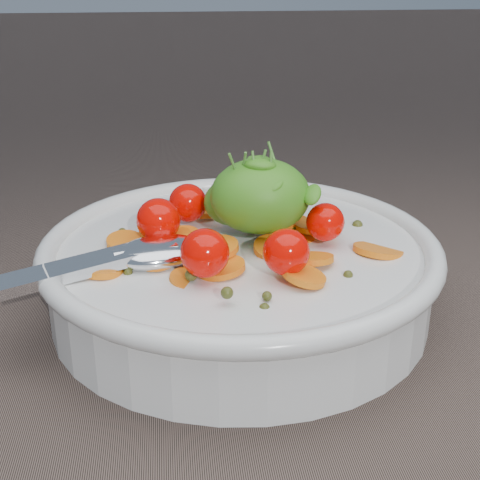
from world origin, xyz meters
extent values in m
plane|color=brown|center=(0.00, 0.00, 0.00)|extent=(6.00, 6.00, 0.00)
cylinder|color=white|center=(0.01, 0.00, 0.03)|extent=(0.28, 0.28, 0.05)
torus|color=white|center=(0.01, 0.00, 0.05)|extent=(0.29, 0.29, 0.02)
cylinder|color=white|center=(0.01, 0.00, 0.00)|extent=(0.14, 0.14, 0.01)
cylinder|color=brown|center=(0.01, 0.00, 0.03)|extent=(0.25, 0.25, 0.04)
cylinder|color=orange|center=(0.05, -0.03, 0.06)|extent=(0.05, 0.05, 0.01)
cylinder|color=orange|center=(-0.03, 0.02, 0.05)|extent=(0.03, 0.03, 0.02)
cylinder|color=orange|center=(-0.01, 0.06, 0.06)|extent=(0.03, 0.04, 0.01)
cylinder|color=orange|center=(0.03, -0.01, 0.06)|extent=(0.04, 0.04, 0.01)
cylinder|color=orange|center=(0.06, 0.01, 0.05)|extent=(0.04, 0.04, 0.01)
cylinder|color=orange|center=(0.05, 0.03, 0.06)|extent=(0.04, 0.04, 0.01)
cylinder|color=orange|center=(-0.09, -0.03, 0.05)|extent=(0.04, 0.04, 0.01)
cylinder|color=orange|center=(0.04, -0.07, 0.05)|extent=(0.05, 0.05, 0.01)
cylinder|color=orange|center=(-0.01, -0.02, 0.06)|extent=(0.05, 0.05, 0.01)
cylinder|color=orange|center=(0.11, -0.02, 0.05)|extent=(0.05, 0.05, 0.01)
cylinder|color=orange|center=(-0.05, -0.02, 0.06)|extent=(0.05, 0.05, 0.01)
cylinder|color=orange|center=(-0.01, -0.04, 0.06)|extent=(0.05, 0.05, 0.01)
cylinder|color=orange|center=(-0.06, 0.01, 0.06)|extent=(0.03, 0.03, 0.01)
cylinder|color=orange|center=(-0.07, 0.01, 0.06)|extent=(0.04, 0.04, 0.01)
cylinder|color=orange|center=(-0.04, 0.01, 0.06)|extent=(0.04, 0.04, 0.01)
cylinder|color=orange|center=(-0.05, 0.01, 0.06)|extent=(0.04, 0.05, 0.02)
cylinder|color=orange|center=(0.06, 0.03, 0.05)|extent=(0.04, 0.04, 0.02)
cylinder|color=orange|center=(-0.03, -0.05, 0.05)|extent=(0.04, 0.04, 0.01)
cylinder|color=orange|center=(0.04, -0.06, 0.06)|extent=(0.04, 0.04, 0.01)
cylinder|color=orange|center=(0.07, 0.02, 0.06)|extent=(0.04, 0.04, 0.01)
cylinder|color=orange|center=(0.02, 0.06, 0.06)|extent=(0.04, 0.04, 0.01)
sphere|color=#414517|center=(-0.07, -0.04, 0.05)|extent=(0.01, 0.01, 0.01)
sphere|color=#414517|center=(-0.04, 0.04, 0.05)|extent=(0.01, 0.01, 0.01)
sphere|color=#414517|center=(0.06, 0.04, 0.06)|extent=(0.01, 0.01, 0.01)
sphere|color=#414517|center=(0.01, -0.09, 0.05)|extent=(0.01, 0.01, 0.01)
sphere|color=#414517|center=(-0.03, -0.05, 0.06)|extent=(0.01, 0.01, 0.01)
sphere|color=#414517|center=(0.02, 0.07, 0.06)|extent=(0.01, 0.01, 0.01)
sphere|color=#414517|center=(0.08, -0.06, 0.05)|extent=(0.01, 0.01, 0.01)
sphere|color=#414517|center=(0.04, 0.11, 0.06)|extent=(0.01, 0.01, 0.01)
sphere|color=#414517|center=(0.02, -0.08, 0.06)|extent=(0.01, 0.01, 0.01)
sphere|color=#414517|center=(0.02, 0.04, 0.06)|extent=(0.01, 0.01, 0.01)
sphere|color=#414517|center=(-0.01, -0.09, 0.06)|extent=(0.01, 0.01, 0.01)
sphere|color=#414517|center=(0.02, 0.09, 0.06)|extent=(0.01, 0.01, 0.01)
sphere|color=#414517|center=(0.09, 0.06, 0.05)|extent=(0.01, 0.01, 0.01)
sphere|color=#414517|center=(0.11, 0.03, 0.05)|extent=(0.01, 0.01, 0.01)
sphere|color=#414517|center=(0.06, 0.02, 0.06)|extent=(0.01, 0.01, 0.01)
sphere|color=#414517|center=(-0.04, 0.01, 0.05)|extent=(0.01, 0.01, 0.01)
sphere|color=#414517|center=(-0.04, 0.08, 0.06)|extent=(0.01, 0.01, 0.01)
sphere|color=#414517|center=(-0.08, 0.03, 0.06)|extent=(0.01, 0.01, 0.01)
sphere|color=#E60700|center=(0.07, 0.00, 0.07)|extent=(0.03, 0.03, 0.03)
sphere|color=#E60700|center=(0.04, 0.05, 0.07)|extent=(0.03, 0.03, 0.03)
sphere|color=#E60700|center=(-0.03, 0.05, 0.07)|extent=(0.03, 0.03, 0.03)
sphere|color=#E60700|center=(-0.05, 0.01, 0.07)|extent=(0.03, 0.03, 0.03)
sphere|color=#E60700|center=(-0.02, -0.05, 0.07)|extent=(0.03, 0.03, 0.03)
sphere|color=#E60700|center=(0.03, -0.06, 0.07)|extent=(0.03, 0.03, 0.03)
ellipsoid|color=#479622|center=(0.03, 0.01, 0.09)|extent=(0.07, 0.06, 0.05)
ellipsoid|color=#479622|center=(0.01, 0.03, 0.08)|extent=(0.04, 0.04, 0.03)
ellipsoid|color=#479622|center=(0.02, 0.01, 0.11)|extent=(0.03, 0.04, 0.03)
ellipsoid|color=#479622|center=(0.01, 0.02, 0.10)|extent=(0.04, 0.04, 0.02)
ellipsoid|color=#479622|center=(0.01, 0.01, 0.10)|extent=(0.03, 0.03, 0.01)
ellipsoid|color=#479622|center=(0.03, 0.01, 0.10)|extent=(0.03, 0.03, 0.02)
ellipsoid|color=#479622|center=(0.04, 0.01, 0.11)|extent=(0.03, 0.03, 0.02)
ellipsoid|color=#479622|center=(0.04, 0.01, 0.09)|extent=(0.02, 0.02, 0.02)
ellipsoid|color=#479622|center=(0.05, 0.04, 0.09)|extent=(0.04, 0.04, 0.03)
ellipsoid|color=#479622|center=(0.02, 0.01, 0.10)|extent=(0.04, 0.04, 0.01)
ellipsoid|color=#479622|center=(0.04, 0.02, 0.10)|extent=(0.03, 0.02, 0.02)
ellipsoid|color=#479622|center=(0.03, 0.04, 0.10)|extent=(0.03, 0.03, 0.02)
ellipsoid|color=#479622|center=(0.04, 0.02, 0.10)|extent=(0.03, 0.03, 0.02)
ellipsoid|color=#479622|center=(0.03, 0.01, 0.11)|extent=(0.03, 0.03, 0.03)
ellipsoid|color=#479622|center=(0.03, 0.03, 0.09)|extent=(0.02, 0.02, 0.01)
ellipsoid|color=#479622|center=(0.03, 0.00, 0.10)|extent=(0.03, 0.03, 0.02)
ellipsoid|color=#479622|center=(0.02, 0.01, 0.11)|extent=(0.02, 0.02, 0.02)
ellipsoid|color=#479622|center=(0.01, 0.03, 0.09)|extent=(0.02, 0.02, 0.02)
ellipsoid|color=#479622|center=(0.03, 0.01, 0.10)|extent=(0.03, 0.03, 0.03)
ellipsoid|color=#479622|center=(0.02, 0.03, 0.10)|extent=(0.03, 0.03, 0.02)
ellipsoid|color=#479622|center=(0.05, 0.02, 0.10)|extent=(0.02, 0.02, 0.02)
ellipsoid|color=#479622|center=(0.06, 0.00, 0.09)|extent=(0.02, 0.02, 0.02)
ellipsoid|color=#479622|center=(0.02, 0.01, 0.11)|extent=(0.03, 0.03, 0.03)
ellipsoid|color=#479622|center=(0.02, 0.01, 0.11)|extent=(0.03, 0.03, 0.01)
cylinder|color=#4C8C33|center=(0.02, 0.01, 0.10)|extent=(0.01, 0.00, 0.05)
cylinder|color=#4C8C33|center=(0.03, 0.00, 0.10)|extent=(0.00, 0.01, 0.05)
cylinder|color=#4C8C33|center=(0.04, 0.03, 0.10)|extent=(0.02, 0.02, 0.04)
cylinder|color=#4C8C33|center=(0.02, 0.00, 0.10)|extent=(0.01, 0.02, 0.05)
cylinder|color=#4C8C33|center=(0.01, 0.01, 0.10)|extent=(0.00, 0.02, 0.05)
cylinder|color=#4C8C33|center=(0.01, 0.01, 0.10)|extent=(0.02, 0.01, 0.05)
ellipsoid|color=silver|center=(-0.05, -0.02, 0.06)|extent=(0.07, 0.06, 0.02)
cube|color=silver|center=(-0.10, -0.03, 0.06)|extent=(0.13, 0.06, 0.02)
cylinder|color=silver|center=(-0.07, -0.02, 0.06)|extent=(0.03, 0.02, 0.01)
cube|color=white|center=(-0.01, 0.17, 0.00)|extent=(0.17, 0.16, 0.01)
camera|label=1|loc=(-0.04, -0.45, 0.25)|focal=50.00mm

